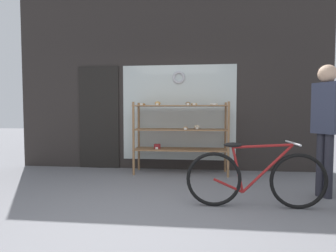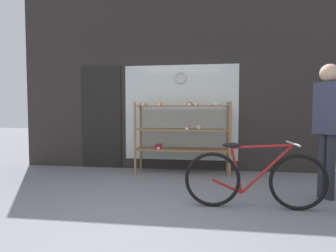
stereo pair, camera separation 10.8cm
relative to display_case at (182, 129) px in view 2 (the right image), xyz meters
The scene contains 5 objects.
ground_plane 2.55m from the display_case, 96.07° to the right, with size 30.00×30.00×0.00m, color slate.
storefront_facade 1.11m from the display_case, 126.57° to the left, with size 6.28×0.13×3.78m.
display_case is the anchor object (origin of this frame).
bicycle 2.03m from the display_case, 59.43° to the right, with size 1.68×0.46×0.81m.
pedestrian 2.37m from the display_case, 30.34° to the right, with size 0.33×0.37×1.79m.
Camera 2 is at (0.64, -2.52, 1.16)m, focal length 28.00 mm.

